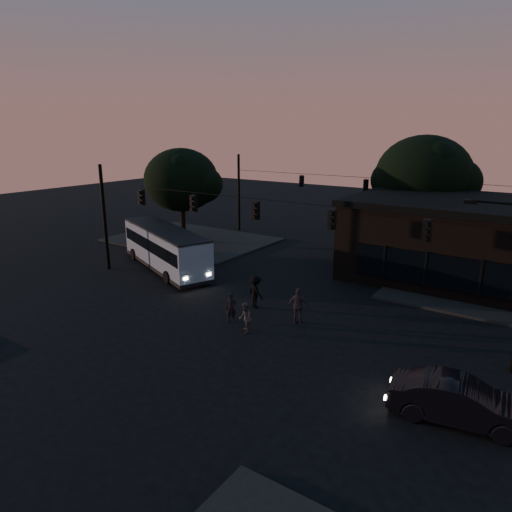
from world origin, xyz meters
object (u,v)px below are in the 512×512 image
Objects in this scene: building at (471,241)px; pedestrian_c at (298,306)px; pedestrian_d at (256,292)px; pedestrian_a at (231,308)px; pedestrian_b at (245,318)px; car at (460,401)px; bus at (165,246)px.

pedestrian_c is at bearing -114.83° from building.
pedestrian_c is at bearing -167.60° from pedestrian_d.
pedestrian_a is 3.52m from pedestrian_c.
pedestrian_b is at bearing -46.45° from pedestrian_a.
pedestrian_a is (-11.68, 2.31, 0.02)m from car.
pedestrian_a reaches higher than pedestrian_b.
building is 8.14× the size of pedestrian_d.
pedestrian_c reaches higher than pedestrian_b.
building is 8.01× the size of pedestrian_c.
building is 15.14m from pedestrian_d.
building reaches higher than pedestrian_a.
bus is 5.59× the size of pedestrian_c.
pedestrian_c is at bearing 109.11° from pedestrian_b.
pedestrian_b is 2.98m from pedestrian_c.
pedestrian_b is (11.06, -5.53, -0.91)m from bus.
pedestrian_d is at bearing -126.42° from building.
pedestrian_a is 2.42m from pedestrian_d.
car is at bearing 4.34° from bus.
bus is 22.58m from car.
car is 10.45m from pedestrian_b.
bus reaches higher than pedestrian_b.
building reaches higher than pedestrian_d.
pedestrian_b is at bearing -116.28° from building.
pedestrian_b is 0.82× the size of pedestrian_d.
pedestrian_b is (-10.32, 1.67, -0.00)m from car.
car is at bearing -80.45° from building.
building is at bearing -134.40° from pedestrian_c.
pedestrian_d is (-3.07, 0.56, -0.02)m from pedestrian_c.
building is 9.94× the size of pedestrian_b.
pedestrian_b is at bearing 138.09° from pedestrian_d.
pedestrian_a is (9.70, -4.90, -0.89)m from bus.
pedestrian_d is at bearing 70.59° from pedestrian_a.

